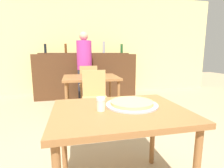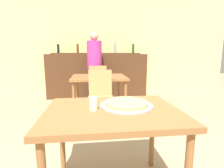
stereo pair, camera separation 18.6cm
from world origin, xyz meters
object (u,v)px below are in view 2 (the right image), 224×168
chair_far_side_back (98,82)px  cheese_shaker (93,104)px  pizza_tray (126,104)px  chair_far_side_front (101,94)px  person_standing (95,65)px

chair_far_side_back → cheese_shaker: size_ratio=8.70×
pizza_tray → cheese_shaker: bearing=-164.3°
chair_far_side_back → pizza_tray: (0.14, -2.59, 0.24)m
chair_far_side_front → chair_far_side_back: same height
pizza_tray → person_standing: person_standing is taller
cheese_shaker → person_standing: 2.87m
person_standing → chair_far_side_front: bearing=-87.4°
chair_far_side_front → pizza_tray: size_ratio=2.08×
cheese_shaker → person_standing: bearing=88.6°
pizza_tray → cheese_shaker: 0.28m
chair_far_side_front → person_standing: bearing=92.6°
chair_far_side_front → cheese_shaker: (-0.13, -1.48, 0.27)m
chair_far_side_back → person_standing: size_ratio=0.54×
chair_far_side_back → cheese_shaker: bearing=87.1°
chair_far_side_back → cheese_shaker: 2.68m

